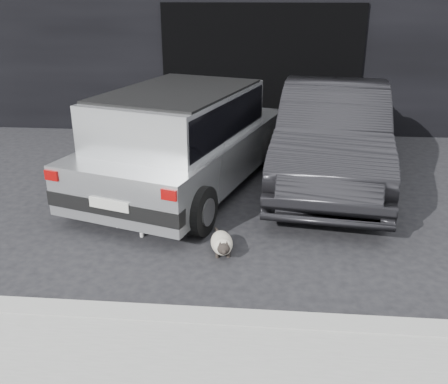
# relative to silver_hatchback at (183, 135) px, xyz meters

# --- Properties ---
(ground) EXTENTS (80.00, 80.00, 0.00)m
(ground) POSITION_rel_silver_hatchback_xyz_m (0.07, -0.79, -0.83)
(ground) COLOR black
(ground) RESTS_ON ground
(building_facade) EXTENTS (34.00, 4.00, 5.00)m
(building_facade) POSITION_rel_silver_hatchback_xyz_m (1.07, 5.21, 1.67)
(building_facade) COLOR black
(building_facade) RESTS_ON ground
(garage_opening) EXTENTS (4.00, 0.10, 2.60)m
(garage_opening) POSITION_rel_silver_hatchback_xyz_m (1.07, 3.20, 0.47)
(garage_opening) COLOR black
(garage_opening) RESTS_ON ground
(curb) EXTENTS (18.00, 0.25, 0.12)m
(curb) POSITION_rel_silver_hatchback_xyz_m (1.07, -3.39, -0.77)
(curb) COLOR #999994
(curb) RESTS_ON ground
(silver_hatchback) EXTENTS (2.99, 4.49, 1.52)m
(silver_hatchback) POSITION_rel_silver_hatchback_xyz_m (0.00, 0.00, 0.00)
(silver_hatchback) COLOR silver
(silver_hatchback) RESTS_ON ground
(second_car) EXTENTS (2.13, 4.72, 1.50)m
(second_car) POSITION_rel_silver_hatchback_xyz_m (2.25, 0.55, -0.08)
(second_car) COLOR black
(second_car) RESTS_ON ground
(cat_siamese) EXTENTS (0.34, 0.74, 0.26)m
(cat_siamese) POSITION_rel_silver_hatchback_xyz_m (0.76, -2.03, -0.71)
(cat_siamese) COLOR beige
(cat_siamese) RESTS_ON ground
(cat_white) EXTENTS (0.84, 0.45, 0.41)m
(cat_white) POSITION_rel_silver_hatchback_xyz_m (-0.07, -1.58, -0.63)
(cat_white) COLOR silver
(cat_white) RESTS_ON ground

